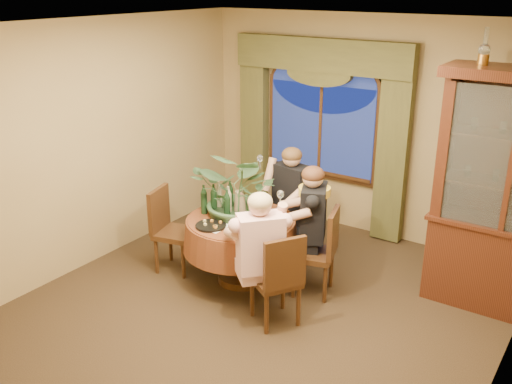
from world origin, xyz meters
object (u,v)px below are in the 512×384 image
Objects in this scene: chair_back at (288,216)px; stoneware_vase at (240,202)px; person_back at (292,203)px; wine_bottle_5 at (204,199)px; person_scarf at (313,228)px; china_cabinet at (510,196)px; olive_bowl at (243,221)px; person_pink at (261,260)px; wine_bottle_3 at (227,204)px; wine_bottle_4 at (230,195)px; dining_table at (241,250)px; chair_right at (275,277)px; chair_front_left at (176,231)px; wine_bottle_0 at (228,201)px; oil_lamp_left at (485,46)px; wine_bottle_2 at (214,198)px; chair_back_right at (313,252)px; centerpiece_plant at (241,158)px.

chair_back is 3.76× the size of stoneware_vase.
wine_bottle_5 is at bearing 68.61° from person_back.
person_scarf is 4.21× the size of wine_bottle_5.
olive_bowl is (-2.38, -1.10, -0.44)m from china_cabinet.
chair_back is 0.71× the size of person_pink.
wine_bottle_3 is 1.00× the size of wine_bottle_4.
china_cabinet is at bearing 23.04° from wine_bottle_3.
dining_table is 1.32× the size of chair_right.
wine_bottle_0 is (0.60, 0.21, 0.44)m from chair_front_left.
oil_lamp_left reaches higher than wine_bottle_2.
chair_back_right is 3.76× the size of stoneware_vase.
wine_bottle_3 is at bearing -14.27° from wine_bottle_2.
wine_bottle_0 is at bearing 118.88° from wine_bottle_3.
wine_bottle_5 reaches higher than stoneware_vase.
chair_back_right is 1.32m from wine_bottle_5.
person_scarf is at bearing 13.54° from stoneware_vase.
chair_back is at bearing -176.74° from oil_lamp_left.
wine_bottle_5 is at bearing -158.75° from china_cabinet.
wine_bottle_3 is at bearing 92.28° from chair_back_right.
person_scarf reaches higher than chair_back_right.
wine_bottle_0 is at bearing 78.48° from person_back.
person_pink is at bearing 60.80° from chair_front_left.
person_pink is 1.16m from wine_bottle_2.
wine_bottle_4 is (0.08, 0.19, 0.00)m from wine_bottle_2.
china_cabinet reaches higher than person_scarf.
china_cabinet reaches higher than dining_table.
stoneware_vase is at bearing 82.72° from wine_bottle_3.
centerpiece_plant is at bearing -160.19° from china_cabinet.
wine_bottle_2 is at bearing 165.73° from wine_bottle_3.
wine_bottle_5 is at bearing -175.76° from wine_bottle_3.
olive_bowl is at bearing -35.82° from wine_bottle_4.
china_cabinet is (2.46, 1.03, 0.84)m from dining_table.
chair_front_left is at bearing -165.92° from dining_table.
wine_bottle_2 is (-0.35, -0.02, 0.54)m from dining_table.
person_scarf is at bearing 20.18° from wine_bottle_5.
wine_bottle_3 is at bearing 86.32° from chair_front_left.
person_scarf is 5.44× the size of stoneware_vase.
wine_bottle_3 is 1.00× the size of wine_bottle_5.
oil_lamp_left reaches higher than person_back.
wine_bottle_0 is at bearing 11.74° from wine_bottle_2.
wine_bottle_2 is 1.00× the size of wine_bottle_5.
china_cabinet is 1.96m from person_scarf.
person_scarf is 4.21× the size of wine_bottle_4.
dining_table is 2.80m from china_cabinet.
oil_lamp_left is 2.59m from centerpiece_plant.
wine_bottle_0 is at bearing 84.59° from person_scarf.
person_back is 0.91m from wine_bottle_0.
chair_right reaches higher than olive_bowl.
wine_bottle_4 is at bearing 89.79° from chair_right.
person_scarf is 1.06m from centerpiece_plant.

